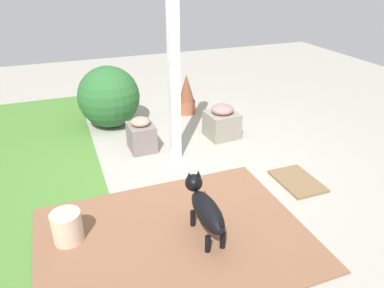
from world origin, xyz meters
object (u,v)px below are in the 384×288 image
(stone_planter_nearest, at_px, (222,122))
(dog, at_px, (205,208))
(porch_pillar, at_px, (174,59))
(stone_planter_mid, at_px, (141,135))
(ceramic_urn, at_px, (67,228))
(doormat, at_px, (297,181))
(round_shrub, at_px, (109,97))
(terracotta_pot_spiky, at_px, (186,95))

(stone_planter_nearest, distance_m, dog, 2.12)
(porch_pillar, distance_m, dog, 1.80)
(dog, bearing_deg, stone_planter_mid, 3.98)
(ceramic_urn, bearing_deg, porch_pillar, -50.26)
(doormat, bearing_deg, stone_planter_nearest, 11.79)
(round_shrub, distance_m, terracotta_pot_spiky, 1.25)
(terracotta_pot_spiky, height_order, doormat, terracotta_pot_spiky)
(terracotta_pot_spiky, bearing_deg, ceramic_urn, 141.07)
(porch_pillar, bearing_deg, doormat, -134.08)
(stone_planter_mid, xyz_separation_m, round_shrub, (0.95, 0.24, 0.25))
(ceramic_urn, height_order, doormat, ceramic_urn)
(doormat, bearing_deg, round_shrub, 35.51)
(terracotta_pot_spiky, distance_m, ceramic_urn, 3.26)
(porch_pillar, bearing_deg, dog, 171.61)
(stone_planter_mid, distance_m, doormat, 2.05)
(stone_planter_nearest, bearing_deg, round_shrub, 55.46)
(porch_pillar, height_order, doormat, porch_pillar)
(porch_pillar, bearing_deg, stone_planter_nearest, -66.73)
(dog, distance_m, ceramic_urn, 1.23)
(round_shrub, distance_m, dog, 2.84)
(stone_planter_nearest, distance_m, round_shrub, 1.72)
(porch_pillar, distance_m, round_shrub, 1.65)
(stone_planter_nearest, height_order, stone_planter_mid, stone_planter_nearest)
(porch_pillar, distance_m, terracotta_pot_spiky, 1.79)
(terracotta_pot_spiky, distance_m, doormat, 2.50)
(terracotta_pot_spiky, relative_size, doormat, 1.08)
(terracotta_pot_spiky, bearing_deg, porch_pillar, 154.67)
(round_shrub, bearing_deg, porch_pillar, -155.59)
(round_shrub, relative_size, terracotta_pot_spiky, 1.39)
(stone_planter_nearest, bearing_deg, porch_pillar, 113.27)
(stone_planter_nearest, relative_size, terracotta_pot_spiky, 0.74)
(dog, relative_size, ceramic_urn, 2.41)
(stone_planter_mid, relative_size, dog, 0.62)
(doormat, bearing_deg, ceramic_urn, 92.19)
(porch_pillar, xyz_separation_m, stone_planter_nearest, (0.35, -0.81, -1.04))
(stone_planter_nearest, relative_size, doormat, 0.80)
(porch_pillar, height_order, dog, porch_pillar)
(dog, bearing_deg, stone_planter_nearest, -29.07)
(porch_pillar, distance_m, stone_planter_mid, 1.17)
(dog, bearing_deg, round_shrub, 7.57)
(ceramic_urn, relative_size, doormat, 0.51)
(terracotta_pot_spiky, distance_m, dog, 3.00)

